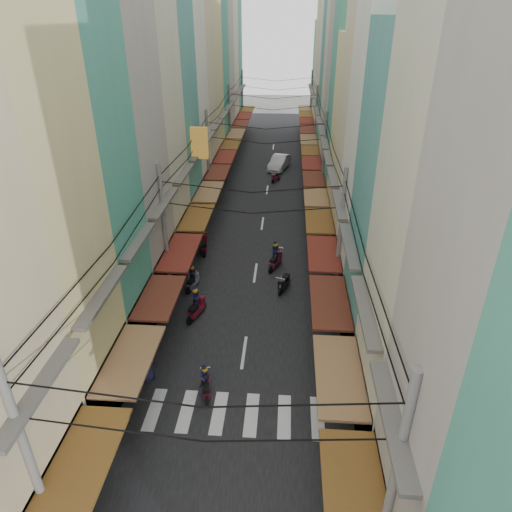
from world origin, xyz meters
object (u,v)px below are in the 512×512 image
at_px(white_car, 279,169).
at_px(traffic_sign, 357,313).
at_px(bicycle, 377,327).
at_px(market_umbrella, 389,408).

xyz_separation_m(white_car, traffic_sign, (4.56, -30.05, 2.16)).
bearing_deg(traffic_sign, bicycle, 49.64).
distance_m(white_car, market_umbrella, 36.59).
bearing_deg(market_umbrella, white_car, 97.80).
bearing_deg(traffic_sign, white_car, 98.64).
bearing_deg(market_umbrella, traffic_sign, 93.65).
distance_m(white_car, bicycle, 28.89).
xyz_separation_m(white_car, market_umbrella, (4.96, -36.19, 2.21)).
distance_m(white_car, traffic_sign, 30.47).
xyz_separation_m(bicycle, market_umbrella, (-1.15, -7.95, 2.21)).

